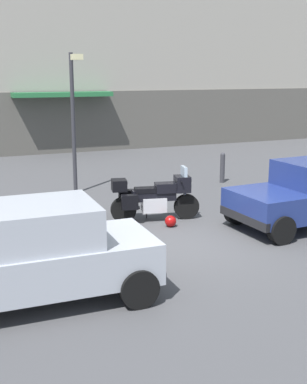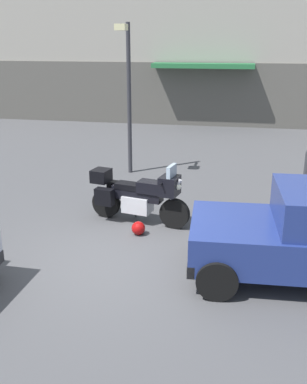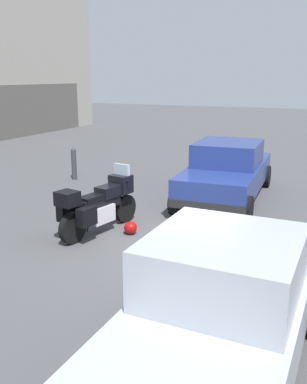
# 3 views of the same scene
# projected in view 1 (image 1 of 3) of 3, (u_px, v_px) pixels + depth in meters

# --- Properties ---
(ground_plane) EXTENTS (80.00, 80.00, 0.00)m
(ground_plane) POSITION_uv_depth(u_px,v_px,m) (183.00, 242.00, 11.13)
(ground_plane) COLOR #424244
(building_facade_rear) EXTENTS (37.15, 3.40, 9.54)m
(building_facade_rear) POSITION_uv_depth(u_px,v_px,m) (45.00, 48.00, 23.29)
(building_facade_rear) COLOR gray
(building_facade_rear) RESTS_ON ground
(motorcycle) EXTENTS (2.24, 0.98, 1.36)m
(motorcycle) POSITION_uv_depth(u_px,v_px,m) (154.00, 197.00, 12.63)
(motorcycle) COLOR black
(motorcycle) RESTS_ON ground
(helmet) EXTENTS (0.28, 0.28, 0.28)m
(helmet) POSITION_uv_depth(u_px,v_px,m) (171.00, 221.00, 12.21)
(helmet) COLOR #990C0C
(helmet) RESTS_ON ground
(car_hatchback_near) EXTENTS (3.90, 1.84, 1.64)m
(car_hatchback_near) POSITION_uv_depth(u_px,v_px,m) (39.00, 255.00, 8.06)
(car_hatchback_near) COLOR #9EA3AD
(car_hatchback_near) RESTS_ON ground
(streetlamp_curbside) EXTENTS (0.28, 0.94, 4.22)m
(streetlamp_curbside) POSITION_uv_depth(u_px,v_px,m) (74.00, 108.00, 14.95)
(streetlamp_curbside) COLOR #2D2D33
(streetlamp_curbside) RESTS_ON ground
(bollard_curbside) EXTENTS (0.16, 0.16, 1.03)m
(bollard_curbside) POSITION_uv_depth(u_px,v_px,m) (222.00, 167.00, 17.05)
(bollard_curbside) COLOR #333338
(bollard_curbside) RESTS_ON ground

